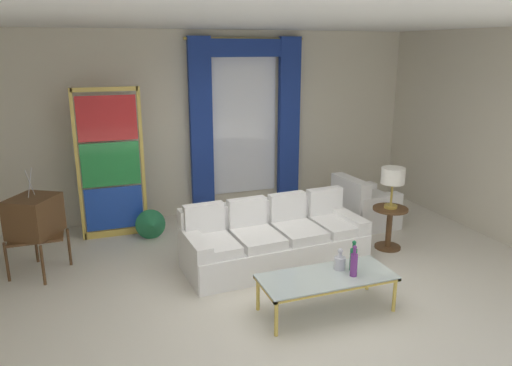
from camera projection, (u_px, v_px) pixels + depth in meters
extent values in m
plane|color=silver|center=(276.00, 289.00, 5.68)|extent=(16.00, 16.00, 0.00)
cube|color=beige|center=(208.00, 124.00, 8.04)|extent=(8.00, 0.12, 3.00)
cube|color=beige|center=(496.00, 136.00, 7.01)|extent=(0.12, 7.00, 3.00)
cube|color=white|center=(253.00, 21.00, 5.59)|extent=(8.00, 7.60, 0.04)
cube|color=white|center=(244.00, 120.00, 8.16)|extent=(1.10, 0.02, 2.50)
cylinder|color=gold|center=(245.00, 39.00, 7.73)|extent=(2.00, 0.04, 0.04)
cube|color=navy|center=(201.00, 123.00, 7.82)|extent=(0.36, 0.12, 2.70)
cube|color=navy|center=(289.00, 119.00, 8.32)|extent=(0.36, 0.12, 2.70)
cube|color=navy|center=(246.00, 48.00, 7.75)|extent=(1.80, 0.10, 0.28)
cube|color=white|center=(276.00, 251.00, 6.28)|extent=(2.37, 1.04, 0.38)
cube|color=white|center=(264.00, 227.00, 6.56)|extent=(2.33, 0.34, 0.78)
cube|color=white|center=(346.00, 232.00, 6.67)|extent=(0.25, 0.87, 0.56)
cube|color=white|center=(196.00, 258.00, 5.85)|extent=(0.25, 0.87, 0.56)
cube|color=white|center=(336.00, 225.00, 6.50)|extent=(0.58, 0.77, 0.12)
cube|color=white|center=(324.00, 202.00, 6.73)|extent=(0.52, 0.17, 0.40)
cube|color=white|center=(298.00, 231.00, 6.28)|extent=(0.58, 0.77, 0.12)
cube|color=white|center=(287.00, 208.00, 6.51)|extent=(0.52, 0.17, 0.40)
cube|color=white|center=(257.00, 238.00, 6.06)|extent=(0.58, 0.77, 0.12)
cube|color=white|center=(247.00, 213.00, 6.28)|extent=(0.52, 0.17, 0.40)
cube|color=white|center=(212.00, 245.00, 5.84)|extent=(0.58, 0.77, 0.12)
cube|color=white|center=(204.00, 219.00, 6.06)|extent=(0.52, 0.17, 0.40)
cube|color=silver|center=(327.00, 277.00, 5.12)|extent=(1.44, 0.60, 0.02)
cube|color=gold|center=(315.00, 267.00, 5.38)|extent=(1.44, 0.04, 0.03)
cube|color=gold|center=(340.00, 290.00, 4.87)|extent=(1.44, 0.04, 0.03)
cube|color=gold|center=(265.00, 289.00, 4.90)|extent=(0.04, 0.60, 0.03)
cube|color=gold|center=(383.00, 268.00, 5.36)|extent=(0.04, 0.60, 0.03)
cylinder|color=gold|center=(258.00, 294.00, 5.19)|extent=(0.04, 0.04, 0.38)
cylinder|color=gold|center=(368.00, 274.00, 5.64)|extent=(0.04, 0.04, 0.38)
cylinder|color=gold|center=(276.00, 318.00, 4.72)|extent=(0.04, 0.04, 0.38)
cylinder|color=gold|center=(394.00, 295.00, 5.17)|extent=(0.04, 0.04, 0.38)
cylinder|color=#196B3D|center=(353.00, 260.00, 5.21)|extent=(0.08, 0.08, 0.24)
cylinder|color=#196B3D|center=(354.00, 247.00, 5.17)|extent=(0.03, 0.03, 0.06)
sphere|color=#196B3D|center=(354.00, 242.00, 5.16)|extent=(0.04, 0.04, 0.04)
cylinder|color=#753384|center=(354.00, 265.00, 5.08)|extent=(0.08, 0.08, 0.24)
cylinder|color=#753384|center=(355.00, 252.00, 5.04)|extent=(0.03, 0.03, 0.06)
sphere|color=#753384|center=(355.00, 247.00, 5.03)|extent=(0.04, 0.04, 0.04)
cylinder|color=silver|center=(340.00, 263.00, 5.25)|extent=(0.12, 0.12, 0.14)
cylinder|color=silver|center=(340.00, 255.00, 5.23)|extent=(0.04, 0.04, 0.05)
sphere|color=silver|center=(340.00, 251.00, 5.22)|extent=(0.06, 0.06, 0.06)
cube|color=brown|center=(37.00, 236.00, 5.97)|extent=(0.62, 0.54, 0.03)
cylinder|color=brown|center=(7.00, 262.00, 5.82)|extent=(0.04, 0.04, 0.50)
cylinder|color=brown|center=(36.00, 244.00, 6.34)|extent=(0.04, 0.04, 0.50)
cylinder|color=brown|center=(43.00, 265.00, 5.73)|extent=(0.04, 0.04, 0.50)
cylinder|color=brown|center=(69.00, 247.00, 6.26)|extent=(0.04, 0.04, 0.50)
cube|color=brown|center=(34.00, 216.00, 5.90)|extent=(0.70, 0.73, 0.48)
cube|color=black|center=(17.00, 213.00, 5.94)|extent=(0.21, 0.34, 0.30)
cylinder|color=gold|center=(14.00, 230.00, 5.91)|extent=(0.03, 0.04, 0.04)
cylinder|color=gold|center=(23.00, 225.00, 6.06)|extent=(0.03, 0.04, 0.04)
cylinder|color=silver|center=(30.00, 183.00, 5.79)|extent=(0.07, 0.12, 0.34)
cylinder|color=silver|center=(30.00, 183.00, 5.79)|extent=(0.07, 0.12, 0.34)
cube|color=white|center=(366.00, 213.00, 7.70)|extent=(0.86, 0.86, 0.40)
cube|color=white|center=(367.00, 198.00, 7.63)|extent=(0.74, 0.74, 0.10)
cube|color=white|center=(350.00, 203.00, 7.52)|extent=(0.26, 0.81, 0.80)
cube|color=white|center=(354.00, 202.00, 7.96)|extent=(0.75, 0.23, 0.58)
cube|color=white|center=(379.00, 213.00, 7.39)|extent=(0.75, 0.23, 0.58)
cube|color=gold|center=(78.00, 167.00, 6.86)|extent=(0.05, 0.05, 2.20)
cube|color=gold|center=(142.00, 162.00, 7.15)|extent=(0.05, 0.05, 2.20)
cube|color=gold|center=(105.00, 89.00, 6.72)|extent=(0.90, 0.05, 0.06)
cube|color=gold|center=(116.00, 232.00, 7.29)|extent=(0.90, 0.05, 0.10)
cube|color=#1E47B7|center=(114.00, 208.00, 7.19)|extent=(0.82, 0.02, 0.64)
cube|color=#238E3D|center=(111.00, 164.00, 7.01)|extent=(0.82, 0.02, 0.64)
cube|color=red|center=(107.00, 118.00, 6.83)|extent=(0.82, 0.02, 0.64)
cylinder|color=beige|center=(151.00, 234.00, 7.27)|extent=(0.16, 0.16, 0.06)
ellipsoid|color=navy|center=(150.00, 227.00, 7.24)|extent=(0.18, 0.32, 0.20)
sphere|color=navy|center=(149.00, 218.00, 7.33)|extent=(0.09, 0.09, 0.09)
cone|color=gold|center=(148.00, 216.00, 7.39)|extent=(0.02, 0.04, 0.02)
cone|color=#267C49|center=(152.00, 225.00, 7.05)|extent=(0.44, 0.40, 0.50)
cylinder|color=brown|center=(390.00, 209.00, 6.70)|extent=(0.48, 0.48, 0.03)
cylinder|color=brown|center=(389.00, 229.00, 6.78)|extent=(0.08, 0.08, 0.55)
cylinder|color=brown|center=(387.00, 247.00, 6.85)|extent=(0.36, 0.36, 0.03)
cylinder|color=#B29338|center=(391.00, 206.00, 6.69)|extent=(0.18, 0.18, 0.04)
cylinder|color=#B29338|center=(392.00, 193.00, 6.64)|extent=(0.03, 0.03, 0.36)
cylinder|color=white|center=(393.00, 176.00, 6.57)|extent=(0.32, 0.32, 0.22)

